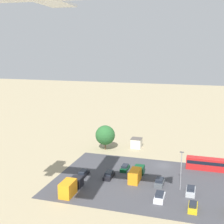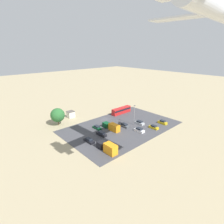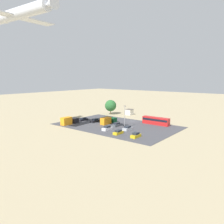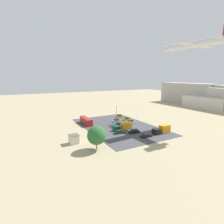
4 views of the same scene
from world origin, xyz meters
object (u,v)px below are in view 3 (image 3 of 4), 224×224
bus (156,121)px  parked_car_0 (107,128)px  shed_building (129,112)px  parked_car_6 (128,128)px  parked_truck_0 (69,121)px  parked_truck_1 (108,121)px  parked_car_2 (83,119)px  parked_car_7 (118,132)px  parked_car_1 (108,119)px  parked_car_4 (136,135)px  parked_car_5 (95,121)px  airplane (17,14)px  parked_car_3 (117,125)px

bus → parked_car_0: (9.98, 20.31, -1.02)m
shed_building → parked_car_0: (-12.46, 33.39, -0.80)m
parked_car_6 → parked_truck_0: 26.47m
parked_car_6 → parked_truck_1: 13.81m
parked_car_0 → parked_truck_0: size_ratio=0.53×
shed_building → parked_car_2: shed_building is taller
parked_car_7 → parked_truck_1: size_ratio=0.47×
parked_car_7 → parked_truck_1: parked_truck_1 is taller
parked_car_1 → parked_car_4: size_ratio=1.03×
shed_building → parked_car_2: 27.68m
parked_car_4 → parked_car_5: parked_car_4 is taller
parked_car_6 → parked_truck_1: size_ratio=0.49×
airplane → parked_car_4: bearing=129.8°
parked_car_2 → bus: bearing=24.1°
parked_truck_0 → parked_car_4: bearing=1.1°
parked_truck_1 → bus: bearing=33.7°
shed_building → parked_car_4: 44.16m
bus → parked_truck_0: size_ratio=1.45×
shed_building → parked_truck_1: 25.05m
parked_car_0 → airplane: airplane is taller
parked_car_1 → parked_car_3: bearing=147.5°
parked_car_4 → parked_car_7: parked_car_4 is taller
shed_building → parked_truck_1: shed_building is taller
parked_car_2 → parked_car_4: bearing=-14.2°
parked_car_4 → parked_car_7: bearing=-177.9°
parked_truck_1 → parked_car_2: bearing=-170.8°
parked_car_0 → parked_car_3: parked_car_0 is taller
shed_building → parked_car_7: shed_building is taller
bus → parked_car_2: bearing=-65.9°
parked_car_0 → parked_truck_1: parked_truck_1 is taller
parked_car_6 → parked_car_4: bearing=139.8°
parked_car_1 → parked_car_6: 19.44m
parked_car_4 → airplane: size_ratio=0.12×
parked_car_6 → parked_car_5: bearing=-8.4°
parked_car_1 → parked_car_5: bearing=67.7°
parked_car_0 → parked_car_7: 7.24m
bus → parked_car_0: size_ratio=2.73×
parked_car_7 → parked_car_5: bearing=-25.8°
parked_car_7 → parked_car_3: bearing=-50.0°
parked_car_2 → parked_car_7: parked_car_7 is taller
parked_car_0 → airplane: bearing=65.3°
parked_car_0 → parked_car_4: (-14.11, 1.87, 0.01)m
bus → parked_car_5: bearing=-62.1°
parked_car_2 → parked_car_6: (-26.27, 1.93, 0.05)m
parked_truck_0 → parked_car_6: bearing=16.3°
parked_car_0 → parked_truck_0: 19.45m
parked_car_1 → airplane: (1.13, 40.50, 37.82)m
parked_car_6 → parked_truck_1: (13.18, -4.05, 0.68)m
parked_car_5 → parked_car_6: bearing=171.6°
parked_truck_0 → airplane: (-6.99, 24.15, 36.92)m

